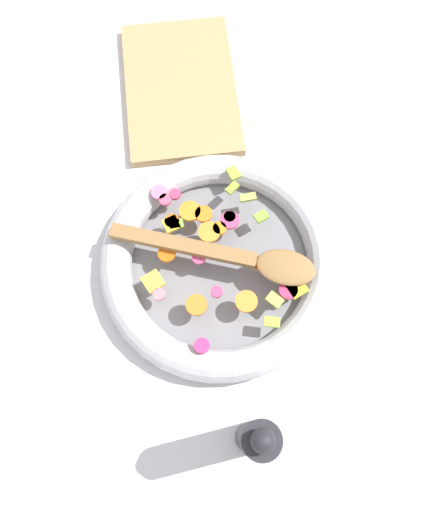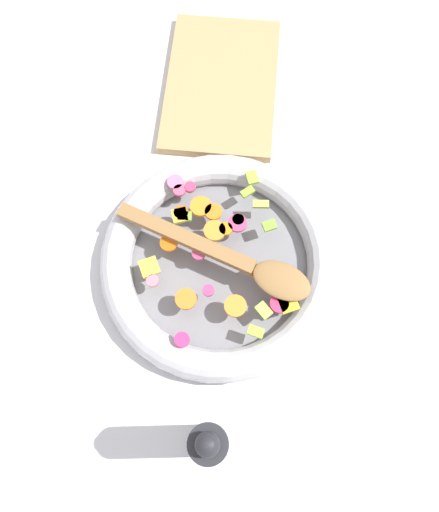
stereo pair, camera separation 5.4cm
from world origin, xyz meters
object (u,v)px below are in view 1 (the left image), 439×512
wooden_spoon (234,256)px  pepper_mill (256,439)px  skillet (220,262)px  cutting_board (181,88)px

wooden_spoon → pepper_mill: 0.26m
skillet → pepper_mill: bearing=2.8°
cutting_board → wooden_spoon: bearing=8.2°
wooden_spoon → cutting_board: bearing=-171.8°
skillet → cutting_board: (-0.35, -0.03, -0.01)m
wooden_spoon → cutting_board: (-0.36, -0.05, -0.05)m
pepper_mill → cutting_board: bearing=-176.0°
cutting_board → pepper_mill: bearing=4.0°
pepper_mill → cutting_board: 0.62m
wooden_spoon → cutting_board: 0.36m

